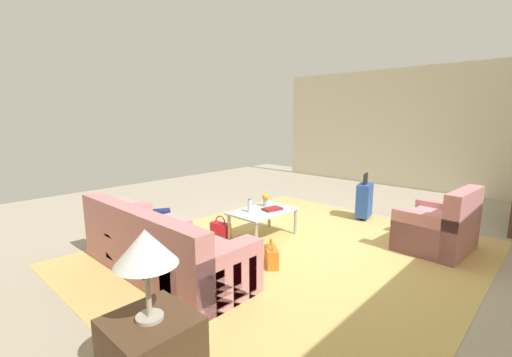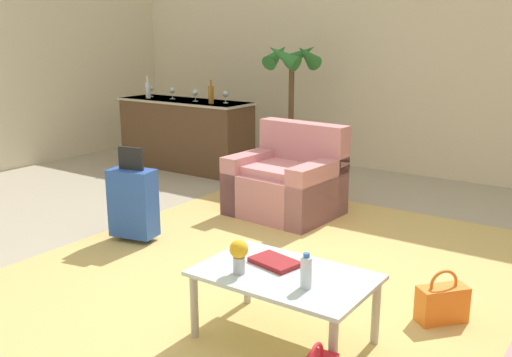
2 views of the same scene
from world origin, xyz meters
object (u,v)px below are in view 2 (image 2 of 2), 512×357
at_px(armchair, 289,184).
at_px(potted_palm, 291,100).
at_px(bar_console, 186,133).
at_px(suitcase_blue, 133,202).
at_px(handbag_orange, 442,303).
at_px(wine_glass_right_of_centre, 195,93).
at_px(wine_bottle_clear, 148,90).
at_px(coffee_table_book, 275,262).
at_px(flower_vase, 239,253).
at_px(coffee_table, 284,282).
at_px(water_bottle, 306,272).
at_px(wine_glass_leftmost, 151,89).
at_px(wine_glass_rightmost, 225,95).
at_px(wine_bottle_amber, 211,94).
at_px(wine_glass_left_of_centre, 172,91).

bearing_deg(armchair, potted_palm, 120.64).
relative_size(bar_console, potted_palm, 1.12).
height_order(suitcase_blue, handbag_orange, suitcase_blue).
relative_size(armchair, wine_glass_right_of_centre, 6.84).
bearing_deg(potted_palm, wine_bottle_clear, -158.81).
height_order(coffee_table_book, wine_glass_right_of_centre, wine_glass_right_of_centre).
height_order(flower_vase, handbag_orange, flower_vase).
height_order(coffee_table_book, suitcase_blue, suitcase_blue).
bearing_deg(flower_vase, coffee_table, 34.29).
xyz_separation_m(wine_bottle_clear, suitcase_blue, (2.05, -2.28, -0.69)).
bearing_deg(wine_glass_right_of_centre, water_bottle, -42.28).
distance_m(coffee_table, wine_glass_right_of_centre, 4.54).
height_order(water_bottle, bar_console, bar_console).
relative_size(coffee_table_book, suitcase_blue, 0.34).
relative_size(wine_glass_leftmost, wine_bottle_clear, 0.51).
relative_size(bar_console, suitcase_blue, 2.27).
height_order(coffee_table, bar_console, bar_console).
distance_m(flower_vase, bar_console, 4.62).
distance_m(coffee_table, wine_glass_leftmost, 5.25).
relative_size(flower_vase, wine_glass_right_of_centre, 1.33).
xyz_separation_m(wine_glass_rightmost, wine_bottle_clear, (-1.22, -0.16, 0.01)).
bearing_deg(handbag_orange, wine_glass_leftmost, 154.04).
distance_m(wine_glass_right_of_centre, handbag_orange, 4.69).
height_order(wine_glass_rightmost, wine_bottle_amber, wine_bottle_amber).
xyz_separation_m(coffee_table, wine_bottle_clear, (-4.05, 2.98, 0.67)).
bearing_deg(bar_console, wine_glass_rightmost, 3.33).
bearing_deg(wine_glass_right_of_centre, handbag_orange, -29.91).
height_order(wine_glass_left_of_centre, wine_bottle_clear, wine_bottle_clear).
height_order(coffee_table, wine_glass_rightmost, wine_glass_rightmost).
bearing_deg(potted_palm, coffee_table, -59.26).
xyz_separation_m(bar_console, handbag_orange, (4.21, -2.33, -0.35)).
height_order(flower_vase, wine_glass_rightmost, wine_glass_rightmost).
distance_m(coffee_table_book, wine_glass_leftmost, 5.10).
height_order(coffee_table_book, flower_vase, flower_vase).
xyz_separation_m(water_bottle, wine_bottle_amber, (-3.15, 3.08, 0.52)).
bearing_deg(armchair, wine_bottle_amber, 153.91).
relative_size(flower_vase, wine_bottle_amber, 0.68).
xyz_separation_m(flower_vase, handbag_orange, (0.93, 0.92, -0.43)).
relative_size(wine_glass_left_of_centre, wine_glass_right_of_centre, 1.00).
xyz_separation_m(wine_glass_leftmost, wine_glass_rightmost, (1.32, -0.00, 0.00)).
relative_size(coffee_table_book, bar_console, 0.15).
distance_m(armchair, wine_glass_leftmost, 3.11).
xyz_separation_m(wine_glass_leftmost, wine_glass_left_of_centre, (0.44, -0.04, 0.00)).
xyz_separation_m(coffee_table, flower_vase, (-0.22, -0.15, 0.18)).
height_order(wine_glass_left_of_centre, wine_glass_rightmost, same).
distance_m(wine_glass_left_of_centre, wine_bottle_clear, 0.36).
height_order(coffee_table, wine_glass_right_of_centre, wine_glass_right_of_centre).
relative_size(coffee_table, wine_glass_right_of_centre, 6.67).
bearing_deg(wine_glass_left_of_centre, wine_glass_right_of_centre, -5.21).
bearing_deg(wine_glass_left_of_centre, wine_glass_rightmost, 2.24).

